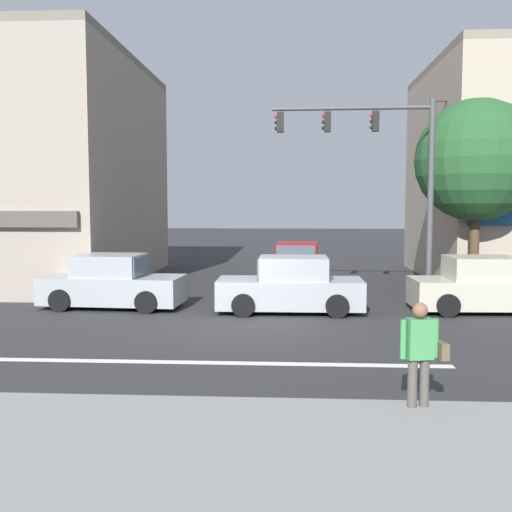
% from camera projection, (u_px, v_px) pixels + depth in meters
% --- Properties ---
extents(ground_plane, '(120.00, 120.00, 0.00)m').
position_uv_depth(ground_plane, '(234.00, 326.00, 15.04)').
color(ground_plane, '#2B2B2D').
extents(lane_marking_stripe, '(9.00, 0.24, 0.01)m').
position_uv_depth(lane_marking_stripe, '(217.00, 363.00, 11.56)').
color(lane_marking_stripe, silver).
rests_on(lane_marking_stripe, ground).
extents(sidewalk_curb, '(40.00, 5.00, 0.16)m').
position_uv_depth(sidewalk_curb, '(161.00, 476.00, 6.58)').
color(sidewalk_curb, gray).
rests_on(sidewalk_curb, ground).
extents(street_tree, '(3.95, 3.95, 6.45)m').
position_uv_depth(street_tree, '(477.00, 161.00, 19.36)').
color(street_tree, '#4C3823').
rests_on(street_tree, ground).
extents(utility_pole_far_right, '(1.40, 0.22, 7.20)m').
position_uv_depth(utility_pole_far_right, '(451.00, 185.00, 21.79)').
color(utility_pole_far_right, brown).
rests_on(utility_pole_far_right, ground).
extents(traffic_light_mast, '(4.89, 0.33, 6.20)m').
position_uv_depth(traffic_light_mast, '(387.00, 163.00, 18.12)').
color(traffic_light_mast, '#47474C').
rests_on(traffic_light_mast, ground).
extents(sedan_crossing_leftbound, '(4.12, 1.91, 1.58)m').
position_uv_depth(sedan_crossing_leftbound, '(291.00, 287.00, 16.97)').
color(sedan_crossing_leftbound, '#999EA3').
rests_on(sedan_crossing_leftbound, ground).
extents(sedan_crossing_center, '(2.06, 4.19, 1.58)m').
position_uv_depth(sedan_crossing_center, '(297.00, 265.00, 23.13)').
color(sedan_crossing_center, maroon).
rests_on(sedan_crossing_center, ground).
extents(sedan_crossing_rightbound, '(4.20, 2.09, 1.58)m').
position_uv_depth(sedan_crossing_rightbound, '(112.00, 284.00, 17.70)').
color(sedan_crossing_rightbound, '#999EA3').
rests_on(sedan_crossing_rightbound, ground).
extents(sedan_approaching_near, '(4.15, 1.97, 1.58)m').
position_uv_depth(sedan_approaching_near, '(484.00, 287.00, 16.96)').
color(sedan_approaching_near, '#B7B29E').
rests_on(sedan_approaching_near, ground).
extents(pedestrian_foreground_with_bag, '(0.69, 0.32, 1.67)m').
position_uv_depth(pedestrian_foreground_with_bag, '(421.00, 352.00, 8.54)').
color(pedestrian_foreground_with_bag, '#4C4742').
rests_on(pedestrian_foreground_with_bag, ground).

